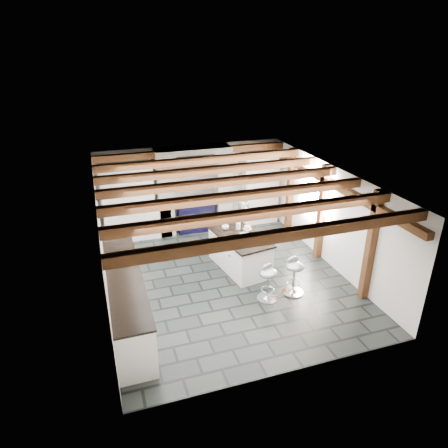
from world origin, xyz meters
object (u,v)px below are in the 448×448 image
object	(u,v)px
bar_stool_far	(268,278)
range_cooker	(195,214)
kitchen_island	(239,251)
bar_stool_near	(294,272)

from	to	relation	value
bar_stool_far	range_cooker	bearing A→B (deg)	75.78
kitchen_island	bar_stool_far	distance (m)	1.37
kitchen_island	bar_stool_near	world-z (taller)	kitchen_island
bar_stool_near	bar_stool_far	size ratio (longest dim) A/B	1.05
range_cooker	bar_stool_far	world-z (taller)	range_cooker
range_cooker	bar_stool_near	distance (m)	3.87
range_cooker	kitchen_island	size ratio (longest dim) A/B	0.56
bar_stool_near	bar_stool_far	distance (m)	0.60
bar_stool_near	kitchen_island	bearing A→B (deg)	106.24
range_cooker	bar_stool_near	size ratio (longest dim) A/B	1.24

